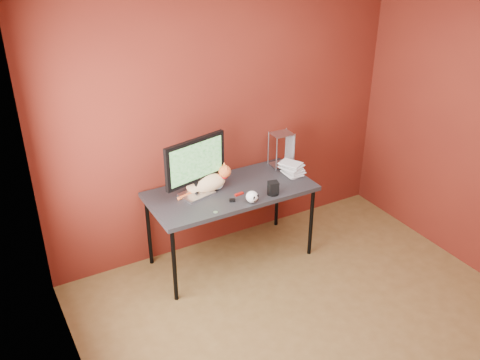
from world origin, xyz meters
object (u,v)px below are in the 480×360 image
desk (231,194)px  skull_mug (252,197)px  book_stack (288,115)px  speaker (273,188)px  monitor (195,165)px  cat (207,182)px

desk → skull_mug: skull_mug is taller
desk → skull_mug: bearing=-80.0°
book_stack → speaker: bearing=-139.9°
monitor → speaker: size_ratio=5.03×
book_stack → cat: bearing=173.4°
skull_mug → book_stack: book_stack is taller
skull_mug → speaker: 0.24m
speaker → book_stack: book_stack is taller
desk → speaker: size_ratio=12.36×
skull_mug → speaker: speaker is taller
desk → speaker: (0.29, -0.26, 0.11)m
desk → monitor: size_ratio=2.46×
speaker → book_stack: 0.67m
monitor → book_stack: size_ratio=0.51×
cat → speaker: size_ratio=4.30×
monitor → skull_mug: bearing=-57.2°
monitor → skull_mug: (0.36, -0.35, -0.24)m
cat → desk: bearing=-13.5°
monitor → skull_mug: 0.56m
skull_mug → speaker: size_ratio=0.93×
cat → skull_mug: (0.25, -0.38, -0.03)m
cat → speaker: bearing=-25.0°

